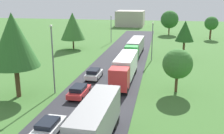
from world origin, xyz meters
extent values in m
cube|color=#2B2B30|center=(0.00, 24.50, 0.03)|extent=(10.00, 140.00, 0.06)
cube|color=white|center=(0.00, 23.18, 0.07)|extent=(0.16, 2.40, 0.01)
cube|color=white|center=(0.00, 31.08, 0.07)|extent=(0.16, 2.40, 0.01)
cube|color=white|center=(0.00, 37.59, 0.07)|extent=(0.16, 2.40, 0.01)
cube|color=white|center=(0.00, 43.88, 0.07)|extent=(0.16, 2.40, 0.01)
cube|color=white|center=(0.00, 51.20, 0.07)|extent=(0.16, 2.40, 0.01)
cube|color=white|center=(0.00, 57.24, 0.07)|extent=(0.16, 2.40, 0.01)
cube|color=white|center=(0.00, 65.09, 0.07)|extent=(0.16, 2.40, 0.01)
cube|color=white|center=(0.00, 72.59, 0.07)|extent=(0.16, 2.40, 0.01)
cube|color=white|center=(0.00, 78.78, 0.07)|extent=(0.16, 2.40, 0.01)
cube|color=gray|center=(2.55, 17.80, 2.35)|extent=(2.72, 9.24, 2.97)
cylinder|color=black|center=(3.67, 20.53, 0.56)|extent=(0.37, 1.01, 1.00)
cylinder|color=black|center=(1.57, 20.58, 0.56)|extent=(0.37, 1.01, 1.00)
cylinder|color=black|center=(3.69, 21.63, 0.56)|extent=(0.37, 1.01, 1.00)
cylinder|color=black|center=(1.59, 21.68, 0.56)|extent=(0.37, 1.01, 1.00)
cube|color=red|center=(2.52, 30.26, 1.98)|extent=(2.47, 2.48, 2.85)
cube|color=black|center=(2.50, 29.09, 2.50)|extent=(2.10, 0.13, 1.25)
cube|color=white|center=(2.60, 36.44, 2.32)|extent=(2.62, 9.25, 2.92)
cube|color=black|center=(2.60, 36.44, 0.66)|extent=(1.01, 8.77, 0.24)
cylinder|color=black|center=(3.56, 29.63, 0.56)|extent=(0.36, 1.00, 1.00)
cylinder|color=black|center=(1.46, 29.66, 0.56)|extent=(0.36, 1.00, 1.00)
cylinder|color=black|center=(3.68, 39.19, 0.56)|extent=(0.36, 1.00, 1.00)
cylinder|color=black|center=(1.58, 39.22, 0.56)|extent=(0.36, 1.00, 1.00)
cylinder|color=black|center=(3.70, 40.30, 0.56)|extent=(0.36, 1.00, 1.00)
cylinder|color=black|center=(1.60, 40.32, 0.56)|extent=(0.36, 1.00, 1.00)
cube|color=green|center=(2.24, 46.54, 1.94)|extent=(2.49, 2.38, 2.75)
cube|color=black|center=(2.22, 45.44, 2.43)|extent=(2.10, 0.15, 1.21)
cube|color=gray|center=(2.41, 53.78, 2.17)|extent=(2.76, 11.50, 2.62)
cube|color=black|center=(2.41, 53.78, 0.66)|extent=(1.15, 10.89, 0.24)
cylinder|color=black|center=(3.28, 45.94, 0.56)|extent=(0.37, 1.01, 1.00)
cylinder|color=black|center=(1.18, 45.99, 0.56)|extent=(0.37, 1.01, 1.00)
cylinder|color=black|center=(3.53, 57.19, 0.56)|extent=(0.37, 1.01, 1.00)
cylinder|color=black|center=(1.43, 57.24, 0.56)|extent=(0.37, 1.01, 1.00)
cylinder|color=black|center=(3.56, 58.56, 0.56)|extent=(0.37, 1.01, 1.00)
cylinder|color=black|center=(1.47, 58.61, 0.56)|extent=(0.37, 1.01, 1.00)
cube|color=white|center=(-2.18, 18.67, 0.66)|extent=(2.00, 4.11, 0.56)
cube|color=black|center=(-2.19, 18.47, 1.17)|extent=(1.65, 2.32, 0.46)
cylinder|color=black|center=(-3.00, 20.08, 0.38)|extent=(0.24, 0.65, 0.64)
cylinder|color=black|center=(-1.30, 20.03, 0.38)|extent=(0.24, 0.65, 0.64)
cube|color=red|center=(-2.23, 27.99, 0.69)|extent=(1.98, 4.46, 0.62)
cube|color=black|center=(-2.23, 27.77, 1.28)|extent=(1.63, 2.51, 0.56)
cylinder|color=black|center=(-3.02, 29.52, 0.38)|extent=(0.24, 0.65, 0.64)
cylinder|color=black|center=(-1.36, 29.47, 0.38)|extent=(0.24, 0.65, 0.64)
cylinder|color=black|center=(-3.10, 26.52, 0.38)|extent=(0.24, 0.65, 0.64)
cylinder|color=black|center=(-1.44, 26.47, 0.38)|extent=(0.24, 0.65, 0.64)
cube|color=white|center=(-2.25, 35.59, 0.72)|extent=(1.97, 4.31, 0.68)
cube|color=black|center=(-2.25, 35.38, 1.35)|extent=(1.63, 2.42, 0.57)
cylinder|color=black|center=(-3.08, 37.06, 0.38)|extent=(0.23, 0.64, 0.64)
cylinder|color=black|center=(-1.38, 37.03, 0.38)|extent=(0.23, 0.64, 0.64)
cylinder|color=black|center=(-3.12, 34.15, 0.38)|extent=(0.23, 0.64, 0.64)
cylinder|color=black|center=(-1.42, 34.13, 0.38)|extent=(0.23, 0.64, 0.64)
cylinder|color=slate|center=(-5.80, 28.69, 4.34)|extent=(0.18, 0.18, 8.68)
sphere|color=silver|center=(-5.80, 28.69, 8.80)|extent=(0.36, 0.36, 0.36)
cylinder|color=slate|center=(5.96, 49.34, 3.63)|extent=(0.18, 0.18, 7.25)
sphere|color=silver|center=(5.96, 49.34, 7.37)|extent=(0.36, 0.36, 0.36)
cylinder|color=slate|center=(-5.92, 68.64, 3.51)|extent=(0.18, 0.18, 7.03)
sphere|color=silver|center=(-5.92, 68.64, 7.15)|extent=(0.36, 0.36, 0.36)
cylinder|color=#513823|center=(22.05, 80.29, 1.59)|extent=(0.53, 0.53, 3.18)
sphere|color=#2D6628|center=(22.05, 80.29, 4.67)|extent=(3.96, 3.96, 3.96)
cylinder|color=#513823|center=(9.90, 32.21, 1.20)|extent=(0.37, 0.37, 2.39)
sphere|color=#38702D|center=(9.90, 32.21, 3.87)|extent=(3.93, 3.93, 3.93)
cylinder|color=#513823|center=(-9.87, 26.75, 1.97)|extent=(0.59, 0.59, 3.94)
cone|color=#2D6628|center=(-9.87, 26.75, 7.25)|extent=(6.01, 6.01, 6.61)
cylinder|color=#513823|center=(12.23, 52.01, 1.82)|extent=(0.44, 0.44, 3.65)
cone|color=#23561E|center=(12.23, 52.01, 5.69)|extent=(3.71, 3.71, 4.08)
cylinder|color=#513823|center=(10.13, 87.83, 1.38)|extent=(0.42, 0.42, 2.77)
sphere|color=#2D6628|center=(10.13, 87.83, 4.95)|extent=(5.82, 5.82, 5.82)
cylinder|color=#513823|center=(-13.13, 57.89, 1.17)|extent=(0.36, 0.36, 2.33)
cone|color=#38702D|center=(-13.13, 57.89, 5.53)|extent=(5.82, 5.82, 6.40)
cube|color=#B2A899|center=(-5.65, 111.23, 3.22)|extent=(11.46, 12.05, 6.45)
camera|label=1|loc=(7.61, -1.80, 12.35)|focal=42.01mm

